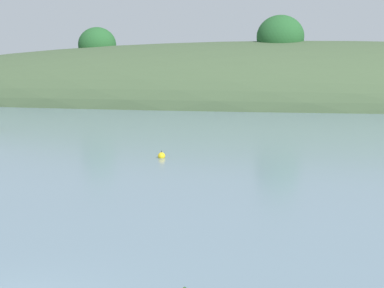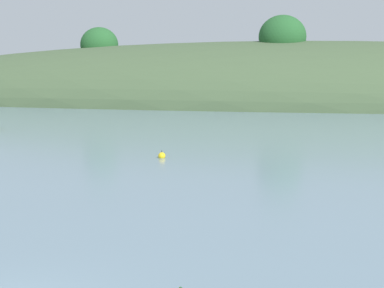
# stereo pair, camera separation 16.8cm
# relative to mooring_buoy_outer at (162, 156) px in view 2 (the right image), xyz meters

# --- Properties ---
(far_shoreline_hill) EXTENTS (150.00, 36.00, 22.55)m
(far_shoreline_hill) POSITION_rel_mooring_buoy_outer_xyz_m (2.34, 55.08, -0.06)
(far_shoreline_hill) COLOR #425638
(far_shoreline_hill) RESTS_ON ground
(mooring_buoy_outer) EXTENTS (0.44, 0.44, 0.54)m
(mooring_buoy_outer) POSITION_rel_mooring_buoy_outer_xyz_m (0.00, 0.00, 0.00)
(mooring_buoy_outer) COLOR yellow
(mooring_buoy_outer) RESTS_ON ground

